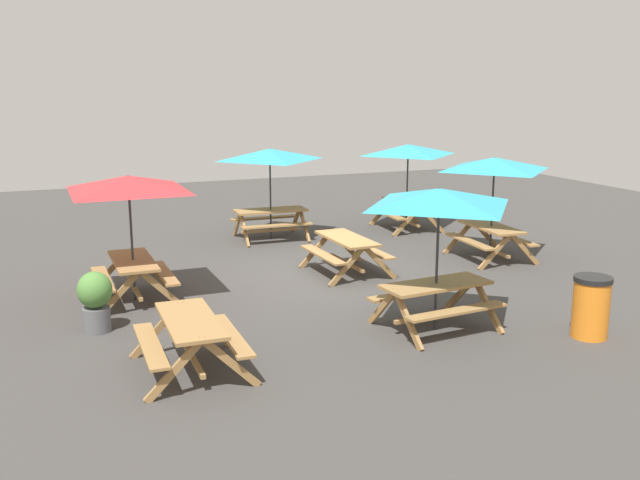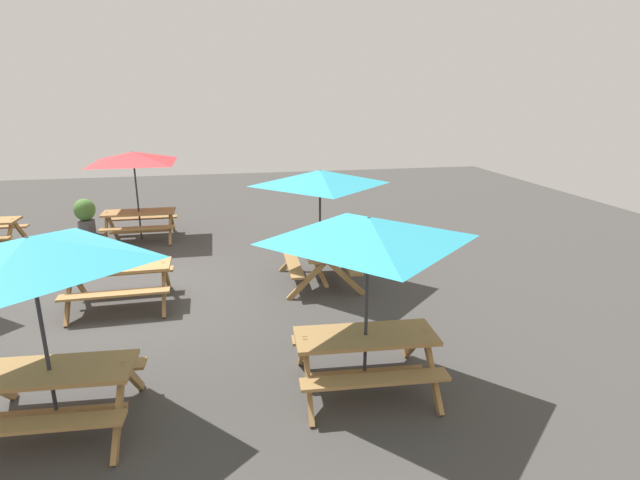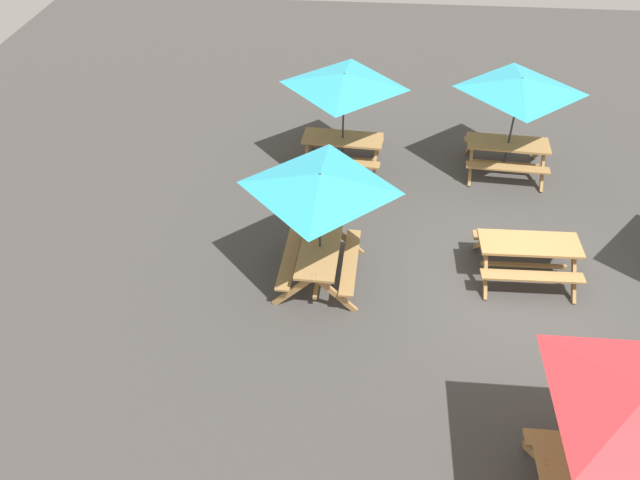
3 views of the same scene
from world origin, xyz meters
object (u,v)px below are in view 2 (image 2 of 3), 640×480
Objects in this scene: picnic_table_4 at (119,276)px; picnic_table_5 at (134,164)px; picnic_table_0 at (31,266)px; picnic_table_2 at (320,186)px; picnic_table_1 at (368,242)px; potted_plant_0 at (85,215)px.

picnic_table_4 is 0.65× the size of picnic_table_5.
picnic_table_0 and picnic_table_2 have the same top height.
picnic_table_0 is 5.51m from picnic_table_2.
picnic_table_0 and picnic_table_1 have the same top height.
picnic_table_4 is at bearing 92.91° from picnic_table_5.
picnic_table_5 is at bearing 152.07° from potted_plant_0.
picnic_table_0 is at bearing -42.59° from picnic_table_2.
picnic_table_2 is 2.36× the size of potted_plant_0.
picnic_table_1 is (-3.69, -0.11, 0.00)m from picnic_table_0.
picnic_table_5 is at bearing -85.52° from picnic_table_0.
picnic_table_0 reaches higher than potted_plant_0.
picnic_table_0 and picnic_table_5 have the same top height.
picnic_table_1 is 5.13m from picnic_table_4.
picnic_table_0 is 7.88m from picnic_table_5.
potted_plant_0 is at bearing -128.83° from picnic_table_2.
picnic_table_2 is at bearing -131.05° from picnic_table_0.
picnic_table_2 is at bearing -89.09° from picnic_table_1.
picnic_table_1 is 1.27× the size of picnic_table_4.
potted_plant_0 is at bearing -28.27° from picnic_table_5.
picnic_table_4 is (-0.11, -3.50, -1.43)m from picnic_table_0.
picnic_table_0 is 3.78m from picnic_table_4.
picnic_table_5 is (0.25, -4.38, 1.43)m from picnic_table_4.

